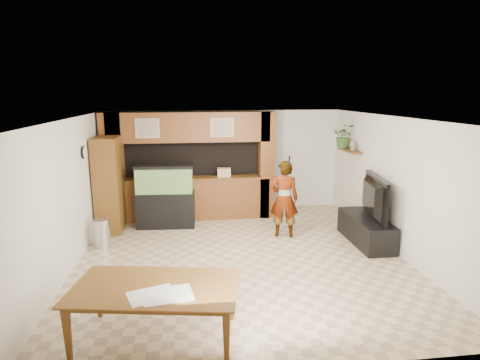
{
  "coord_description": "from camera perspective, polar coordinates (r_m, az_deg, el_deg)",
  "views": [
    {
      "loc": [
        -0.93,
        -7.06,
        3.04
      ],
      "look_at": [
        0.06,
        0.6,
        1.35
      ],
      "focal_mm": 30.0,
      "sensor_mm": 36.0,
      "label": 1
    }
  ],
  "objects": [
    {
      "name": "floor",
      "position": [
        7.75,
        0.13,
        -10.79
      ],
      "size": [
        6.5,
        6.5,
        0.0
      ],
      "primitive_type": "plane",
      "color": "#C6AF8A",
      "rests_on": "ground"
    },
    {
      "name": "microphone",
      "position": [
        8.24,
        7.03,
        2.95
      ],
      "size": [
        0.04,
        0.11,
        0.17
      ],
      "primitive_type": "cylinder",
      "rotation": [
        0.44,
        0.0,
        0.0
      ],
      "color": "black",
      "rests_on": "person"
    },
    {
      "name": "wall_right",
      "position": [
        8.27,
        21.23,
        -0.68
      ],
      "size": [
        0.0,
        6.5,
        6.5
      ],
      "primitive_type": "plane",
      "rotation": [
        1.57,
        0.0,
        -1.57
      ],
      "color": "silver",
      "rests_on": "floor"
    },
    {
      "name": "ceiling",
      "position": [
        7.14,
        0.14,
        8.79
      ],
      "size": [
        6.5,
        6.5,
        0.0
      ],
      "primitive_type": "plane",
      "color": "white",
      "rests_on": "wall_back"
    },
    {
      "name": "newspaper_a",
      "position": [
        4.99,
        -12.45,
        -15.69
      ],
      "size": [
        0.63,
        0.54,
        0.01
      ],
      "primitive_type": "cube",
      "rotation": [
        0.0,
        0.0,
        0.33
      ],
      "color": "silver",
      "rests_on": "dining_table"
    },
    {
      "name": "television",
      "position": [
        8.52,
        17.75,
        -2.32
      ],
      "size": [
        0.46,
        1.51,
        0.86
      ],
      "primitive_type": "imported",
      "rotation": [
        0.0,
        0.0,
        1.39
      ],
      "color": "black",
      "rests_on": "tv_stand"
    },
    {
      "name": "pantry_cabinet",
      "position": [
        9.28,
        -18.16,
        -0.67
      ],
      "size": [
        0.53,
        0.86,
        2.11
      ],
      "primitive_type": "cube",
      "color": "brown",
      "rests_on": "floor"
    },
    {
      "name": "wall_shelf",
      "position": [
        9.86,
        15.3,
        4.07
      ],
      "size": [
        0.25,
        0.9,
        0.04
      ],
      "primitive_type": "cube",
      "color": "brown",
      "rests_on": "wall_right"
    },
    {
      "name": "wall_left",
      "position": [
        7.57,
        -23.03,
        -1.98
      ],
      "size": [
        0.0,
        6.5,
        6.5
      ],
      "primitive_type": "plane",
      "rotation": [
        1.57,
        0.0,
        1.57
      ],
      "color": "silver",
      "rests_on": "floor"
    },
    {
      "name": "wall_back",
      "position": [
        10.5,
        -2.17,
        2.77
      ],
      "size": [
        6.0,
        0.0,
        6.0
      ],
      "primitive_type": "plane",
      "rotation": [
        1.57,
        0.0,
        0.0
      ],
      "color": "silver",
      "rests_on": "floor"
    },
    {
      "name": "potted_plant",
      "position": [
        10.09,
        14.61,
        6.08
      ],
      "size": [
        0.67,
        0.63,
        0.59
      ],
      "primitive_type": "imported",
      "rotation": [
        0.0,
        0.0,
        -0.4
      ],
      "color": "#335923",
      "rests_on": "wall_shelf"
    },
    {
      "name": "tv_stand",
      "position": [
        8.72,
        17.45,
        -6.79
      ],
      "size": [
        0.6,
        1.62,
        0.54
      ],
      "primitive_type": "cube",
      "color": "black",
      "rests_on": "floor"
    },
    {
      "name": "aquarium",
      "position": [
        9.33,
        -10.59,
        -2.36
      ],
      "size": [
        1.31,
        0.49,
        1.45
      ],
      "rotation": [
        0.0,
        0.0,
        -0.06
      ],
      "color": "black",
      "rests_on": "floor"
    },
    {
      "name": "photo_frame",
      "position": [
        9.71,
        15.69,
        4.7
      ],
      "size": [
        0.04,
        0.17,
        0.22
      ],
      "primitive_type": "cube",
      "rotation": [
        0.0,
        0.0,
        -0.05
      ],
      "color": "tan",
      "rests_on": "wall_shelf"
    },
    {
      "name": "wall_clock",
      "position": [
        8.4,
        -21.35,
        3.67
      ],
      "size": [
        0.05,
        0.25,
        0.25
      ],
      "color": "black",
      "rests_on": "wall_left"
    },
    {
      "name": "trash_can",
      "position": [
        8.51,
        -19.02,
        -7.2
      ],
      "size": [
        0.32,
        0.32,
        0.59
      ],
      "primitive_type": "cylinder",
      "color": "#B2B2B7",
      "rests_on": "floor"
    },
    {
      "name": "partition",
      "position": [
        9.85,
        -7.35,
        2.12
      ],
      "size": [
        4.2,
        0.99,
        2.6
      ],
      "color": "brown",
      "rests_on": "floor"
    },
    {
      "name": "newspaper_b",
      "position": [
        4.96,
        -10.25,
        -15.8
      ],
      "size": [
        0.64,
        0.52,
        0.01
      ],
      "primitive_type": "cube",
      "rotation": [
        0.0,
        0.0,
        0.18
      ],
      "color": "silver",
      "rests_on": "dining_table"
    },
    {
      "name": "dining_table",
      "position": [
        5.33,
        -11.93,
        -18.16
      ],
      "size": [
        2.19,
        1.46,
        0.71
      ],
      "primitive_type": "imported",
      "rotation": [
        0.0,
        0.0,
        -0.17
      ],
      "color": "brown",
      "rests_on": "floor"
    },
    {
      "name": "person",
      "position": [
        8.57,
        6.29,
        -2.71
      ],
      "size": [
        0.67,
        0.51,
        1.66
      ],
      "primitive_type": "imported",
      "rotation": [
        0.0,
        0.0,
        2.93
      ],
      "color": "#8C6E4D",
      "rests_on": "floor"
    },
    {
      "name": "counter_box",
      "position": [
        9.74,
        -2.29,
        1.09
      ],
      "size": [
        0.33,
        0.23,
        0.21
      ],
      "primitive_type": "cube",
      "rotation": [
        0.0,
        0.0,
        -0.07
      ],
      "color": "tan",
      "rests_on": "partition"
    }
  ]
}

